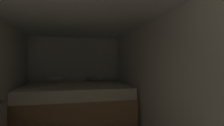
# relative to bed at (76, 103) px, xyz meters

# --- Properties ---
(wall_back) EXTENTS (2.57, 0.05, 2.05)m
(wall_back) POSITION_rel_bed_xyz_m (0.00, 0.94, 0.61)
(wall_back) COLOR silver
(wall_back) RESTS_ON ground
(wall_right) EXTENTS (0.05, 5.29, 2.05)m
(wall_right) POSITION_rel_bed_xyz_m (1.26, -1.73, 0.61)
(wall_right) COLOR silver
(wall_right) RESTS_ON ground
(ceiling_slab) EXTENTS (2.57, 5.29, 0.05)m
(ceiling_slab) POSITION_rel_bed_xyz_m (0.00, -1.73, 1.66)
(ceiling_slab) COLOR white
(ceiling_slab) RESTS_ON wall_left
(bed) EXTENTS (2.35, 1.76, 0.99)m
(bed) POSITION_rel_bed_xyz_m (0.00, 0.00, 0.00)
(bed) COLOR #9E7247
(bed) RESTS_ON ground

